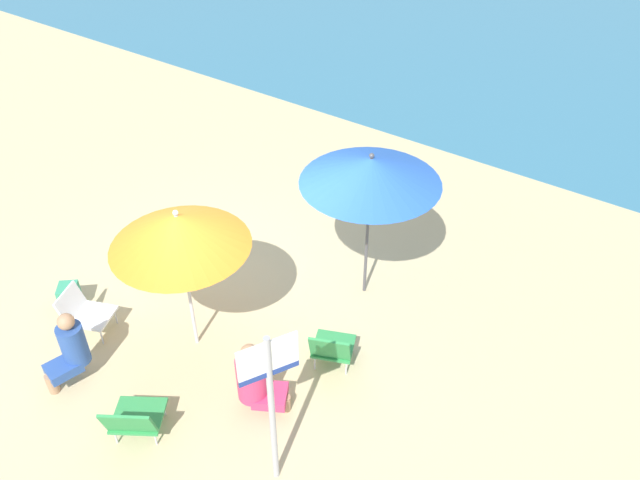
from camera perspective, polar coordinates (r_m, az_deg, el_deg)
name	(u,v)px	position (r m, az deg, el deg)	size (l,w,h in m)	color
ground_plane	(221,310)	(8.30, -8.87, -6.16)	(40.00, 40.00, 0.00)	#CCB789
sea_water	(561,20)	(18.85, 20.74, 17.87)	(40.00, 16.00, 0.01)	teal
umbrella_orange	(178,231)	(6.85, -12.52, 0.80)	(1.52, 1.52, 1.94)	silver
umbrella_blue	(371,170)	(7.38, 4.56, 6.20)	(1.67, 1.67, 2.07)	#4C4C51
beach_chair_a	(167,255)	(8.75, -13.51, -1.33)	(0.75, 0.74, 0.59)	white
beach_chair_b	(134,419)	(6.97, -16.27, -15.11)	(0.73, 0.75, 0.62)	#33934C
beach_chair_c	(332,348)	(7.30, 1.06, -9.60)	(0.63, 0.67, 0.63)	#33934C
beach_chair_d	(84,311)	(8.24, -20.34, -5.95)	(0.68, 0.61, 0.57)	white
person_a	(256,380)	(6.87, -5.73, -12.29)	(0.56, 0.48, 0.94)	#DB3866
person_b	(70,349)	(7.60, -21.45, -9.05)	(0.36, 0.53, 0.95)	#2D519E
warning_sign	(270,390)	(5.68, -4.46, -13.18)	(0.28, 0.50, 1.94)	#ADADB2
beach_bag	(70,297)	(8.72, -21.43, -4.74)	(0.25, 0.23, 0.35)	#389970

